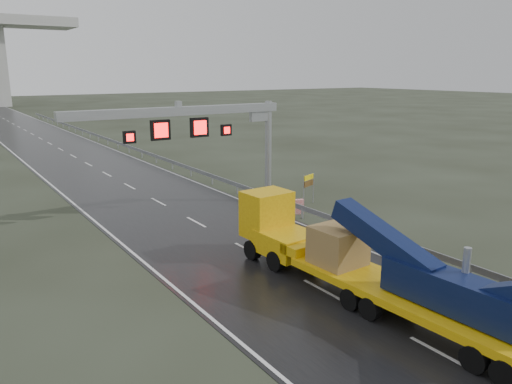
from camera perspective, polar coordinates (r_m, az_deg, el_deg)
ground at (r=19.72m, az=15.57°, el=-14.87°), size 400.00×400.00×0.00m
road at (r=53.57m, az=-18.60°, el=3.01°), size 11.00×200.00×0.02m
guardrail at (r=46.25m, az=-8.02°, el=2.87°), size 0.20×140.00×1.40m
sign_gantry at (r=33.13m, az=-5.43°, el=7.29°), size 14.90×1.20×7.42m
heavy_haul_truck at (r=21.39m, az=11.43°, el=-7.69°), size 3.32×17.30×4.04m
exit_sign_pair at (r=35.63m, az=6.05°, el=1.02°), size 1.18×0.53×2.15m
striped_barrier at (r=33.27m, az=4.95°, el=-1.66°), size 0.65×0.52×0.98m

